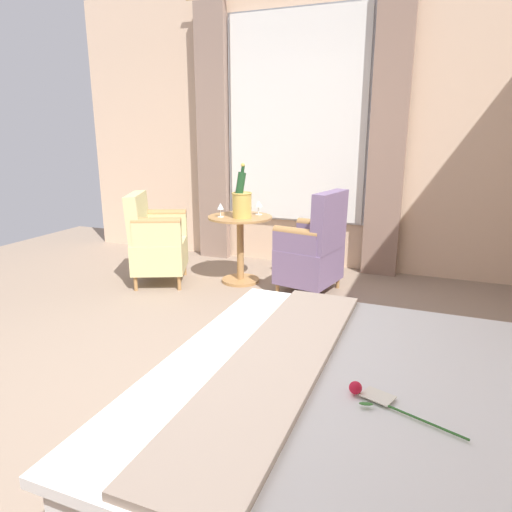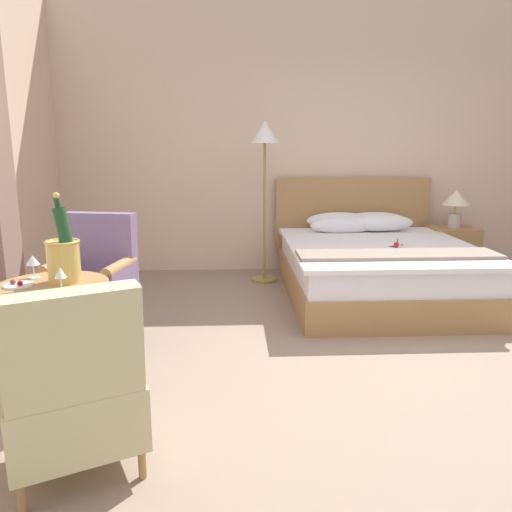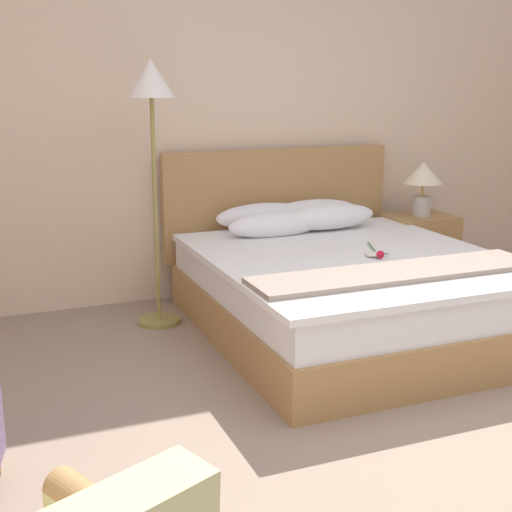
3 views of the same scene
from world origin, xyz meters
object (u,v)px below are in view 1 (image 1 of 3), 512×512
object	(u,v)px
wine_glass_near_edge	(220,207)
bed	(442,453)
champagne_bucket	(242,201)
snack_plate	(243,212)
armchair_by_window	(313,250)
wine_glass_near_bucket	(259,205)
armchair_facing_bed	(156,242)
side_table_round	(240,242)

from	to	relation	value
wine_glass_near_edge	bed	bearing A→B (deg)	41.45
wine_glass_near_edge	champagne_bucket	bearing A→B (deg)	101.99
bed	snack_plate	size ratio (longest dim) A/B	13.35
armchair_by_window	wine_glass_near_bucket	bearing A→B (deg)	-105.92
champagne_bucket	armchair_facing_bed	world-z (taller)	champagne_bucket
wine_glass_near_edge	snack_plate	distance (m)	0.32
side_table_round	wine_glass_near_bucket	distance (m)	0.42
champagne_bucket	snack_plate	bearing A→B (deg)	-159.59
champagne_bucket	armchair_by_window	world-z (taller)	champagne_bucket
wine_glass_near_edge	armchair_by_window	world-z (taller)	armchair_by_window
wine_glass_near_bucket	armchair_facing_bed	xyz separation A→B (m)	(0.48, -0.91, -0.35)
side_table_round	armchair_by_window	world-z (taller)	armchair_by_window
snack_plate	champagne_bucket	bearing A→B (deg)	20.41
champagne_bucket	wine_glass_near_bucket	xyz separation A→B (m)	(-0.21, 0.09, -0.06)
side_table_round	armchair_by_window	xyz separation A→B (m)	(0.03, 0.76, -0.00)
wine_glass_near_bucket	wine_glass_near_edge	bearing A→B (deg)	-48.99
champagne_bucket	armchair_by_window	distance (m)	0.83
bed	wine_glass_near_bucket	distance (m)	3.17
bed	armchair_facing_bed	xyz separation A→B (m)	(-2.11, -2.68, 0.12)
bed	side_table_round	bearing A→B (deg)	-142.10
bed	side_table_round	size ratio (longest dim) A/B	3.18
side_table_round	snack_plate	world-z (taller)	snack_plate
side_table_round	champagne_bucket	size ratio (longest dim) A/B	1.30
snack_plate	armchair_facing_bed	bearing A→B (deg)	-55.35
wine_glass_near_bucket	bed	bearing A→B (deg)	34.25
bed	wine_glass_near_edge	size ratio (longest dim) A/B	15.68
bed	wine_glass_near_edge	bearing A→B (deg)	-138.55
wine_glass_near_edge	wine_glass_near_bucket	bearing A→B (deg)	131.01
bed	wine_glass_near_bucket	bearing A→B (deg)	-145.75
armchair_facing_bed	side_table_round	bearing A→B (deg)	113.42
armchair_by_window	armchair_facing_bed	size ratio (longest dim) A/B	1.07
side_table_round	wine_glass_near_edge	bearing A→B (deg)	-55.53
wine_glass_near_edge	armchair_facing_bed	xyz separation A→B (m)	(0.23, -0.61, -0.35)
champagne_bucket	wine_glass_near_edge	xyz separation A→B (m)	(0.04, -0.21, -0.06)
side_table_round	wine_glass_near_edge	xyz separation A→B (m)	(0.11, -0.16, 0.36)
wine_glass_near_edge	armchair_by_window	size ratio (longest dim) A/B	0.14
wine_glass_near_bucket	champagne_bucket	bearing A→B (deg)	-22.81
wine_glass_near_bucket	armchair_by_window	world-z (taller)	armchair_by_window
side_table_round	snack_plate	distance (m)	0.32
champagne_bucket	armchair_by_window	bearing A→B (deg)	92.96
side_table_round	armchair_by_window	distance (m)	0.76
bed	wine_glass_near_edge	xyz separation A→B (m)	(-2.33, -2.06, 0.46)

